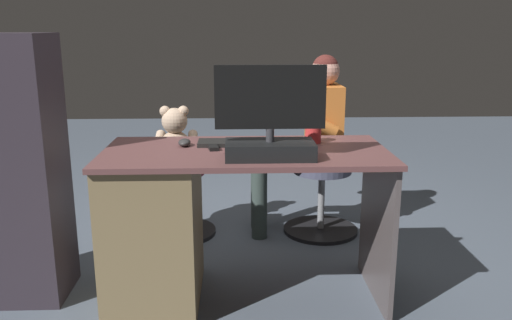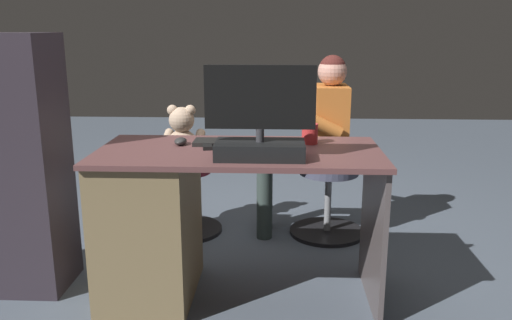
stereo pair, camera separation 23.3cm
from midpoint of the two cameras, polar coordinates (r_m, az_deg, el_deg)
ground_plane at (r=3.13m, az=1.00°, el=-10.86°), size 10.00×10.00×0.00m
desk at (r=2.64m, az=-6.97°, el=-6.36°), size 1.35×0.66×0.76m
monitor at (r=2.32m, az=3.32°, el=3.19°), size 0.48×0.21×0.41m
keyboard at (r=2.62m, az=0.40°, el=1.90°), size 0.42×0.14×0.02m
computer_mouse at (r=2.62m, az=-5.64°, el=2.01°), size 0.06×0.10×0.04m
cup at (r=2.65m, az=8.35°, el=2.81°), size 0.08×0.08×0.10m
tv_remote at (r=2.56m, az=-2.71°, el=1.57°), size 0.07×0.16×0.02m
office_chair_teddy at (r=3.49m, az=-5.87°, el=-3.76°), size 0.49×0.49×0.47m
teddy_bear at (r=3.41m, az=-6.00°, el=2.43°), size 0.27×0.27×0.38m
visitor_chair at (r=3.48m, az=9.71°, el=-3.84°), size 0.49×0.49×0.47m
person at (r=3.37m, az=8.34°, el=2.95°), size 0.56×0.47×1.16m
equipment_rack at (r=2.86m, az=-22.29°, el=-0.58°), size 0.44×0.36×1.30m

